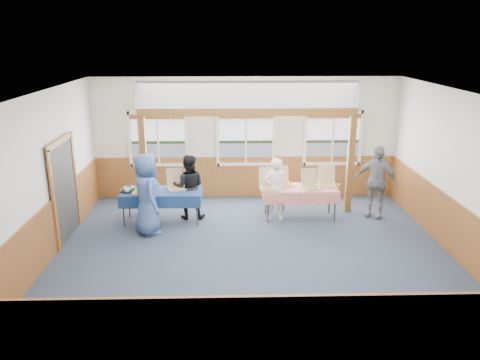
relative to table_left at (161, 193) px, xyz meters
name	(u,v)px	position (x,y,z in m)	size (l,w,h in m)	color
floor	(252,252)	(2.03, -1.72, -0.70)	(8.00, 8.00, 0.00)	#2B3846
ceiling	(254,93)	(2.03, -1.72, 2.50)	(8.00, 8.00, 0.00)	white
wall_back	(246,138)	(2.03, 1.78, 0.90)	(8.00, 8.00, 0.00)	silver
wall_front	(268,260)	(2.03, -5.22, 0.90)	(8.00, 8.00, 0.00)	silver
wall_left	(43,178)	(-1.97, -1.72, 0.90)	(8.00, 8.00, 0.00)	silver
wall_right	(458,175)	(6.03, -1.72, 0.90)	(8.00, 8.00, 0.00)	silver
wainscot_back	(246,177)	(2.03, 1.76, -0.15)	(7.98, 0.05, 1.10)	brown
wainscot_front	(267,334)	(2.03, -5.19, -0.15)	(7.98, 0.05, 1.10)	brown
wainscot_left	(51,229)	(-1.95, -1.72, -0.15)	(0.05, 6.98, 1.10)	brown
wainscot_right	(450,225)	(6.00, -1.72, -0.15)	(0.05, 6.98, 1.10)	brown
cased_opening	(64,191)	(-1.93, -0.82, 0.35)	(0.06, 1.30, 2.10)	#303030
window_left	(158,136)	(-0.27, 1.74, 0.98)	(1.56, 0.10, 1.46)	white
window_mid	(246,136)	(2.03, 1.74, 0.98)	(1.56, 0.10, 1.46)	white
window_right	(333,135)	(4.33, 1.74, 0.98)	(1.56, 0.10, 1.46)	white
post_left	(144,166)	(-0.47, 0.58, 0.50)	(0.15, 0.15, 2.40)	#552E13
post_right	(350,164)	(4.53, 0.58, 0.50)	(0.15, 0.15, 2.40)	#552E13
cross_beam	(248,112)	(2.03, 0.58, 1.79)	(5.15, 0.18, 0.18)	#552E13
table_left	(161,193)	(0.00, 0.00, 0.00)	(2.01, 1.36, 0.76)	#303030
table_right	(300,190)	(3.26, 0.16, 0.00)	(1.78, 0.84, 0.76)	#303030
pizza_box_a	(143,189)	(-0.40, -0.11, 0.12)	(0.47, 0.55, 0.46)	tan
pizza_box_b	(177,186)	(0.34, 0.16, 0.12)	(0.51, 0.57, 0.43)	tan
pizza_box_c	(269,186)	(2.50, 0.07, 0.13)	(0.46, 0.55, 0.47)	tan
pizza_box_d	(284,182)	(2.89, 0.35, 0.12)	(0.49, 0.55, 0.41)	tan
pizza_box_e	(311,186)	(3.50, 0.09, 0.12)	(0.45, 0.52, 0.42)	tan
pizza_box_f	(327,183)	(3.91, 0.31, 0.12)	(0.47, 0.55, 0.45)	tan
veggie_tray	(129,190)	(-0.75, 0.00, 0.09)	(0.41, 0.41, 0.09)	black
drink_glass	(338,187)	(4.11, -0.09, 0.13)	(0.07, 0.07, 0.15)	#A8771C
woman_white	(275,190)	(2.64, -0.04, 0.07)	(0.56, 0.37, 1.53)	white
woman_black	(189,187)	(0.62, 0.22, 0.07)	(0.75, 0.59, 1.55)	black
man_blue	(147,194)	(-0.22, -0.67, 0.21)	(0.89, 0.58, 1.82)	#3B5894
person_grey	(376,182)	(5.07, 0.20, 0.17)	(1.02, 0.43, 1.75)	gray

